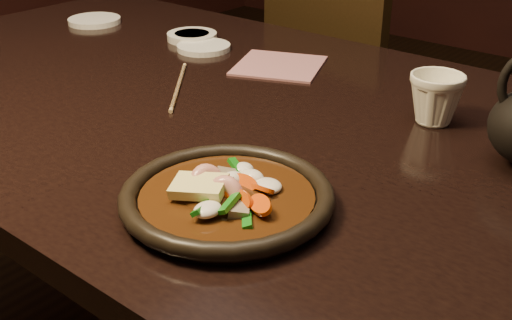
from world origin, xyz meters
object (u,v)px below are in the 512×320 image
Objects in this scene: table at (214,140)px; chair at (347,109)px; tea_cup at (436,97)px; plate at (227,198)px.

table is 0.73m from chair.
chair is 10.37× the size of tea_cup.
tea_cup reaches higher than plate.
table is at bearing -156.79° from tea_cup.
chair is (-0.15, 0.69, -0.19)m from table.
plate reaches higher than table.
plate is 0.40m from tea_cup.
plate is at bearing -100.78° from tea_cup.
plate is at bearing 122.90° from chair.
table is 6.19× the size of plate.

